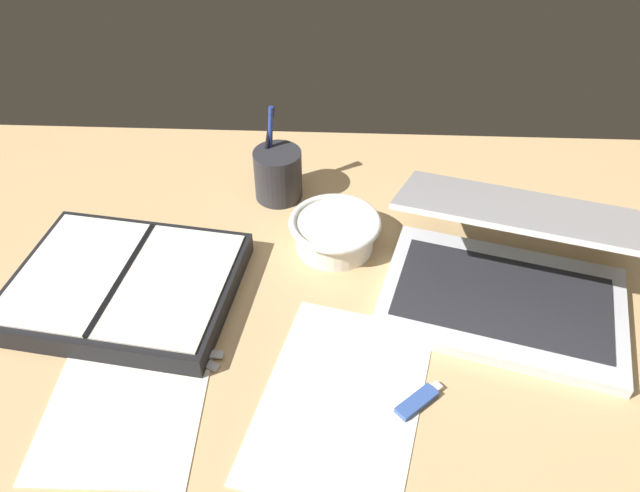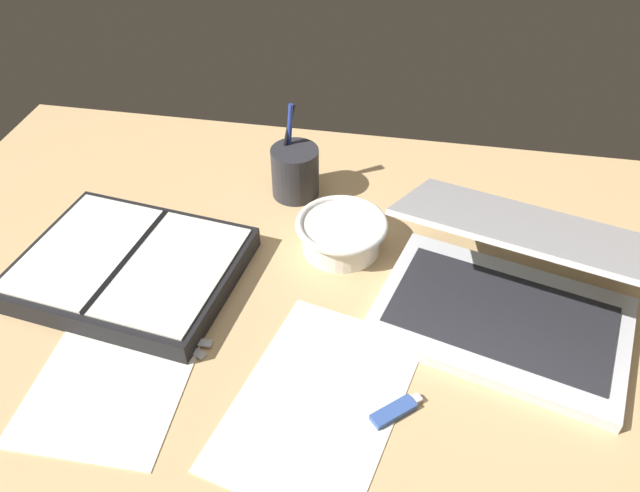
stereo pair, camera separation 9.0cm
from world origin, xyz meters
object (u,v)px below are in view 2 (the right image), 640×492
(laptop, at_px, (510,287))
(scissors, at_px, (148,330))
(pen_cup, at_px, (295,171))
(planner, at_px, (130,267))
(bowl, at_px, (341,233))

(laptop, bearing_deg, scissors, -150.23)
(laptop, distance_m, pen_cup, 0.42)
(laptop, xyz_separation_m, pen_cup, (-0.35, 0.23, -0.00))
(laptop, bearing_deg, planner, -162.25)
(planner, bearing_deg, scissors, -49.26)
(bowl, bearing_deg, laptop, -21.03)
(pen_cup, bearing_deg, scissors, -110.86)
(laptop, relative_size, pen_cup, 2.48)
(laptop, bearing_deg, pen_cup, 162.39)
(pen_cup, bearing_deg, bowl, -52.15)
(scissors, bearing_deg, planner, 135.21)
(pen_cup, xyz_separation_m, scissors, (-0.14, -0.36, -0.04))
(planner, distance_m, scissors, 0.12)
(planner, height_order, scissors, planner)
(scissors, bearing_deg, pen_cup, 81.38)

